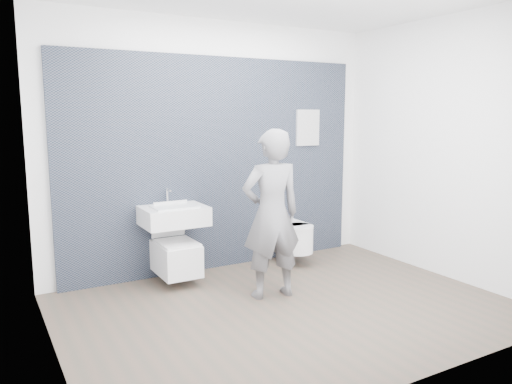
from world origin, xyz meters
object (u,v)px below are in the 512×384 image
toilet_rounded (293,237)px  visitor (271,214)px  washbasin (174,215)px  toilet_square (176,256)px

toilet_rounded → visitor: size_ratio=0.37×
washbasin → toilet_square: bearing=-90.0°
toilet_square → toilet_rounded: bearing=-1.0°
washbasin → visitor: 1.09m
washbasin → toilet_rounded: (1.46, -0.06, -0.40)m
toilet_square → toilet_rounded: toilet_square is taller
toilet_rounded → visitor: visitor is taller
washbasin → toilet_rounded: size_ratio=1.09×
visitor → washbasin: bearing=-44.8°
toilet_rounded → visitor: 1.23m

